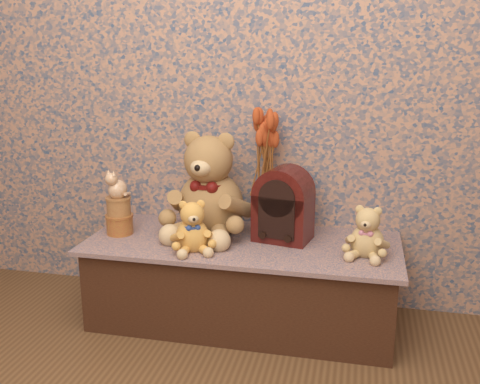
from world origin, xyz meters
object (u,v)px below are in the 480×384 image
object	(u,v)px
biscuit_tin_lower	(120,224)
teddy_small	(368,229)
teddy_large	(211,179)
teddy_medium	(192,223)
cat_figurine	(117,183)
ceramic_vase	(265,211)
cathedral_radio	(283,204)

from	to	relation	value
biscuit_tin_lower	teddy_small	bearing A→B (deg)	-1.60
teddy_small	teddy_large	bearing A→B (deg)	178.79
teddy_medium	cat_figurine	bearing A→B (deg)	138.71
teddy_medium	cat_figurine	xyz separation A→B (m)	(-0.39, 0.13, 0.12)
teddy_large	ceramic_vase	distance (m)	0.30
biscuit_tin_lower	cat_figurine	distance (m)	0.20
teddy_small	cathedral_radio	distance (m)	0.39
teddy_medium	cat_figurine	world-z (taller)	cat_figurine
teddy_large	biscuit_tin_lower	distance (m)	0.47
teddy_medium	ceramic_vase	distance (m)	0.41
teddy_large	cat_figurine	bearing A→B (deg)	-159.02
teddy_large	biscuit_tin_lower	world-z (taller)	teddy_large
ceramic_vase	biscuit_tin_lower	size ratio (longest dim) A/B	1.53
teddy_large	cathedral_radio	xyz separation A→B (m)	(0.34, -0.03, -0.09)
cathedral_radio	cat_figurine	bearing A→B (deg)	-162.10
teddy_small	cat_figurine	xyz separation A→B (m)	(-1.12, 0.03, 0.13)
cathedral_radio	teddy_large	bearing A→B (deg)	-173.49
teddy_large	cat_figurine	xyz separation A→B (m)	(-0.41, -0.12, -0.01)
teddy_large	ceramic_vase	size ratio (longest dim) A/B	2.73
biscuit_tin_lower	cat_figurine	world-z (taller)	cat_figurine
teddy_small	biscuit_tin_lower	distance (m)	1.12
teddy_large	teddy_small	bearing A→B (deg)	-6.48
ceramic_vase	biscuit_tin_lower	distance (m)	0.68
teddy_medium	ceramic_vase	xyz separation A→B (m)	(0.25, 0.32, -0.03)
cathedral_radio	ceramic_vase	world-z (taller)	cathedral_radio
ceramic_vase	teddy_large	bearing A→B (deg)	-161.55
teddy_large	cathedral_radio	size ratio (longest dim) A/B	1.52
cathedral_radio	biscuit_tin_lower	size ratio (longest dim) A/B	2.74
cathedral_radio	cat_figurine	world-z (taller)	cathedral_radio
teddy_medium	cat_figurine	size ratio (longest dim) A/B	1.74
biscuit_tin_lower	cathedral_radio	bearing A→B (deg)	6.57
biscuit_tin_lower	cat_figurine	bearing A→B (deg)	0.00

